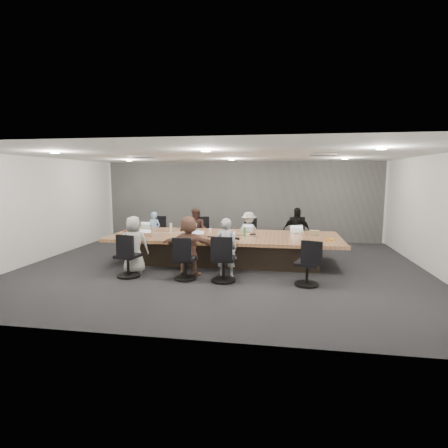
# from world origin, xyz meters

# --- Properties ---
(floor) EXTENTS (10.00, 8.00, 0.00)m
(floor) POSITION_xyz_m (0.00, 0.00, 0.00)
(floor) COLOR #242528
(floor) RESTS_ON ground
(ceiling) EXTENTS (10.00, 8.00, 0.00)m
(ceiling) POSITION_xyz_m (0.00, 0.00, 2.80)
(ceiling) COLOR white
(ceiling) RESTS_ON wall_back
(wall_back) EXTENTS (10.00, 0.00, 2.80)m
(wall_back) POSITION_xyz_m (0.00, 4.00, 1.40)
(wall_back) COLOR silver
(wall_back) RESTS_ON ground
(wall_front) EXTENTS (10.00, 0.00, 2.80)m
(wall_front) POSITION_xyz_m (0.00, -4.00, 1.40)
(wall_front) COLOR silver
(wall_front) RESTS_ON ground
(wall_left) EXTENTS (0.00, 8.00, 2.80)m
(wall_left) POSITION_xyz_m (-5.00, 0.00, 1.40)
(wall_left) COLOR silver
(wall_left) RESTS_ON ground
(wall_right) EXTENTS (0.00, 8.00, 2.80)m
(wall_right) POSITION_xyz_m (5.00, 0.00, 1.40)
(wall_right) COLOR silver
(wall_right) RESTS_ON ground
(curtain) EXTENTS (9.80, 0.04, 2.80)m
(curtain) POSITION_xyz_m (0.00, 3.92, 1.40)
(curtain) COLOR slate
(curtain) RESTS_ON ground
(conference_table) EXTENTS (6.00, 2.20, 0.74)m
(conference_table) POSITION_xyz_m (0.00, 0.50, 0.40)
(conference_table) COLOR black
(conference_table) RESTS_ON ground
(chair_0) EXTENTS (0.54, 0.54, 0.78)m
(chair_0) POSITION_xyz_m (-2.46, 2.20, 0.39)
(chair_0) COLOR black
(chair_0) RESTS_ON ground
(chair_1) EXTENTS (0.66, 0.66, 0.80)m
(chair_1) POSITION_xyz_m (-1.09, 2.20, 0.40)
(chair_1) COLOR black
(chair_1) RESTS_ON ground
(chair_2) EXTENTS (0.51, 0.51, 0.75)m
(chair_2) POSITION_xyz_m (0.52, 2.20, 0.37)
(chair_2) COLOR black
(chair_2) RESTS_ON ground
(chair_3) EXTENTS (0.70, 0.70, 0.87)m
(chair_3) POSITION_xyz_m (1.93, 2.20, 0.43)
(chair_3) COLOR black
(chair_3) RESTS_ON ground
(chair_4) EXTENTS (0.65, 0.65, 0.82)m
(chair_4) POSITION_xyz_m (-1.96, -1.20, 0.41)
(chair_4) COLOR black
(chair_4) RESTS_ON ground
(chair_5) EXTENTS (0.53, 0.53, 0.76)m
(chair_5) POSITION_xyz_m (-0.62, -1.20, 0.38)
(chair_5) COLOR black
(chair_5) RESTS_ON ground
(chair_6) EXTENTS (0.58, 0.58, 0.85)m
(chair_6) POSITION_xyz_m (0.25, -1.20, 0.42)
(chair_6) COLOR black
(chair_6) RESTS_ON ground
(chair_7) EXTENTS (0.66, 0.66, 0.79)m
(chair_7) POSITION_xyz_m (2.03, -1.20, 0.40)
(chair_7) COLOR black
(chair_7) RESTS_ON ground
(person_0) EXTENTS (0.47, 0.36, 1.18)m
(person_0) POSITION_xyz_m (-2.46, 1.85, 0.59)
(person_0) COLOR #8DAFD9
(person_0) RESTS_ON ground
(laptop_0) EXTENTS (0.31, 0.21, 0.02)m
(laptop_0) POSITION_xyz_m (-2.46, 1.30, 0.75)
(laptop_0) COLOR #B2B2B7
(laptop_0) RESTS_ON conference_table
(person_1) EXTENTS (0.74, 0.63, 1.31)m
(person_1) POSITION_xyz_m (-1.09, 1.85, 0.66)
(person_1) COLOR #3F2823
(person_1) RESTS_ON ground
(laptop_1) EXTENTS (0.34, 0.24, 0.02)m
(laptop_1) POSITION_xyz_m (-1.09, 1.30, 0.75)
(laptop_1) COLOR #B2B2B7
(laptop_1) RESTS_ON conference_table
(person_2) EXTENTS (0.88, 0.62, 1.23)m
(person_2) POSITION_xyz_m (0.52, 1.85, 0.61)
(person_2) COLOR #A3A3A3
(person_2) RESTS_ON ground
(laptop_2) EXTENTS (0.37, 0.30, 0.02)m
(laptop_2) POSITION_xyz_m (0.52, 1.30, 0.75)
(laptop_2) COLOR #B2B2B7
(laptop_2) RESTS_ON conference_table
(person_3) EXTENTS (0.87, 0.52, 1.38)m
(person_3) POSITION_xyz_m (1.93, 1.85, 0.69)
(person_3) COLOR black
(person_3) RESTS_ON ground
(laptop_3) EXTENTS (0.40, 0.31, 0.02)m
(laptop_3) POSITION_xyz_m (1.93, 1.30, 0.75)
(laptop_3) COLOR #B2B2B7
(laptop_3) RESTS_ON conference_table
(person_4) EXTENTS (0.76, 0.59, 1.36)m
(person_4) POSITION_xyz_m (-1.96, -0.85, 0.68)
(person_4) COLOR #A9ABA8
(person_4) RESTS_ON ground
(laptop_4) EXTENTS (0.35, 0.25, 0.02)m
(laptop_4) POSITION_xyz_m (-1.96, -0.30, 0.75)
(laptop_4) COLOR #8C6647
(laptop_4) RESTS_ON conference_table
(person_5) EXTENTS (1.31, 0.44, 1.40)m
(person_5) POSITION_xyz_m (-0.62, -0.85, 0.70)
(person_5) COLOR brown
(person_5) RESTS_ON ground
(laptop_5) EXTENTS (0.40, 0.32, 0.02)m
(laptop_5) POSITION_xyz_m (-0.62, -0.30, 0.75)
(laptop_5) COLOR #8C6647
(laptop_5) RESTS_ON conference_table
(person_6) EXTENTS (0.51, 0.35, 1.36)m
(person_6) POSITION_xyz_m (0.25, -0.85, 0.68)
(person_6) COLOR #A2A4AD
(person_6) RESTS_ON ground
(laptop_6) EXTENTS (0.37, 0.29, 0.02)m
(laptop_6) POSITION_xyz_m (0.25, -0.30, 0.75)
(laptop_6) COLOR #B2B2B7
(laptop_6) RESTS_ON conference_table
(bottle_green_left) EXTENTS (0.08, 0.08, 0.25)m
(bottle_green_left) POSITION_xyz_m (-2.65, 0.89, 0.86)
(bottle_green_left) COLOR #348433
(bottle_green_left) RESTS_ON conference_table
(bottle_green_right) EXTENTS (0.07, 0.07, 0.22)m
(bottle_green_right) POSITION_xyz_m (0.54, 0.42, 0.85)
(bottle_green_right) COLOR #348433
(bottle_green_right) RESTS_ON conference_table
(bottle_clear) EXTENTS (0.09, 0.09, 0.24)m
(bottle_clear) POSITION_xyz_m (-1.59, 0.84, 0.86)
(bottle_clear) COLOR silver
(bottle_clear) RESTS_ON conference_table
(cup_white_far) EXTENTS (0.11, 0.11, 0.10)m
(cup_white_far) POSITION_xyz_m (-0.48, 0.96, 0.79)
(cup_white_far) COLOR white
(cup_white_far) RESTS_ON conference_table
(cup_white_near) EXTENTS (0.08, 0.08, 0.10)m
(cup_white_near) POSITION_xyz_m (1.99, 0.95, 0.79)
(cup_white_near) COLOR white
(cup_white_near) RESTS_ON conference_table
(mug_brown) EXTENTS (0.09, 0.09, 0.10)m
(mug_brown) POSITION_xyz_m (-2.65, 0.18, 0.79)
(mug_brown) COLOR brown
(mug_brown) RESTS_ON conference_table
(mic_left) EXTENTS (0.16, 0.12, 0.03)m
(mic_left) POSITION_xyz_m (-0.30, 0.12, 0.75)
(mic_left) COLOR black
(mic_left) RESTS_ON conference_table
(mic_right) EXTENTS (0.17, 0.12, 0.03)m
(mic_right) POSITION_xyz_m (0.73, 0.67, 0.76)
(mic_right) COLOR black
(mic_right) RESTS_ON conference_table
(stapler) EXTENTS (0.16, 0.05, 0.06)m
(stapler) POSITION_xyz_m (0.40, -0.15, 0.77)
(stapler) COLOR black
(stapler) RESTS_ON conference_table
(canvas_bag) EXTENTS (0.26, 0.18, 0.13)m
(canvas_bag) POSITION_xyz_m (2.34, 0.81, 0.81)
(canvas_bag) COLOR #98865D
(canvas_bag) RESTS_ON conference_table
(snack_packet) EXTENTS (0.17, 0.12, 0.04)m
(snack_packet) POSITION_xyz_m (2.65, 0.14, 0.76)
(snack_packet) COLOR orange
(snack_packet) RESTS_ON conference_table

